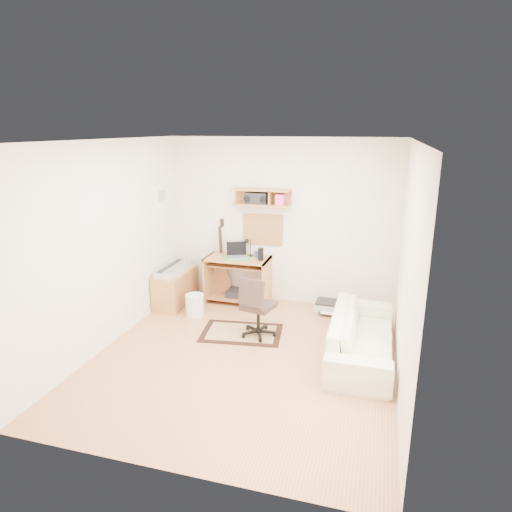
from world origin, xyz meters
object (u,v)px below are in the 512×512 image
(desk, at_px, (238,280))
(printer, at_px, (329,306))
(task_chair, at_px, (258,306))
(sofa, at_px, (363,328))
(cabinet, at_px, (176,287))

(desk, distance_m, printer, 1.50)
(task_chair, relative_size, printer, 2.08)
(printer, bearing_deg, task_chair, -125.39)
(desk, xyz_separation_m, printer, (1.48, 0.00, -0.29))
(task_chair, relative_size, sofa, 0.46)
(cabinet, xyz_separation_m, sofa, (2.96, -0.94, 0.09))
(task_chair, height_order, printer, task_chair)
(desk, xyz_separation_m, cabinet, (-0.94, -0.35, -0.10))
(printer, distance_m, sofa, 1.43)
(desk, height_order, sofa, desk)
(cabinet, height_order, printer, cabinet)
(task_chair, xyz_separation_m, cabinet, (-1.58, 0.75, -0.16))
(desk, distance_m, sofa, 2.40)
(task_chair, bearing_deg, sofa, 5.65)
(task_chair, bearing_deg, desk, 134.06)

